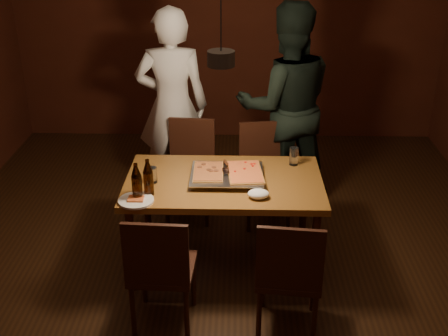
{
  "coord_description": "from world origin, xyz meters",
  "views": [
    {
      "loc": [
        0.11,
        -3.57,
        2.67
      ],
      "look_at": [
        0.01,
        0.24,
        0.85
      ],
      "focal_mm": 45.0,
      "sensor_mm": 36.0,
      "label": 1
    }
  ],
  "objects_px": {
    "chair_far_right": "(264,163)",
    "diner_white": "(172,106)",
    "chair_near_right": "(289,268)",
    "beer_bottle_a": "(137,181)",
    "chair_far_left": "(191,159)",
    "chair_near_left": "(160,263)",
    "pizza_tray": "(227,176)",
    "diner_dark": "(286,106)",
    "plate_slice": "(136,200)",
    "dining_table": "(224,188)",
    "pendant_lamp": "(221,57)",
    "beer_bottle_b": "(148,177)"
  },
  "relations": [
    {
      "from": "diner_white",
      "to": "pendant_lamp",
      "type": "bearing_deg",
      "value": 106.92
    },
    {
      "from": "chair_far_right",
      "to": "chair_near_left",
      "type": "xyz_separation_m",
      "value": [
        -0.74,
        -1.56,
        0.0
      ]
    },
    {
      "from": "beer_bottle_a",
      "to": "plate_slice",
      "type": "bearing_deg",
      "value": -101.57
    },
    {
      "from": "beer_bottle_a",
      "to": "diner_dark",
      "type": "height_order",
      "value": "diner_dark"
    },
    {
      "from": "dining_table",
      "to": "pizza_tray",
      "type": "relative_size",
      "value": 2.73
    },
    {
      "from": "dining_table",
      "to": "diner_white",
      "type": "distance_m",
      "value": 1.32
    },
    {
      "from": "chair_near_left",
      "to": "chair_far_right",
      "type": "bearing_deg",
      "value": 67.62
    },
    {
      "from": "chair_near_left",
      "to": "plate_slice",
      "type": "relative_size",
      "value": 1.92
    },
    {
      "from": "diner_white",
      "to": "diner_dark",
      "type": "bearing_deg",
      "value": 174.34
    },
    {
      "from": "diner_dark",
      "to": "pendant_lamp",
      "type": "bearing_deg",
      "value": 60.79
    },
    {
      "from": "chair_near_left",
      "to": "pendant_lamp",
      "type": "relative_size",
      "value": 0.44
    },
    {
      "from": "chair_far_left",
      "to": "chair_near_left",
      "type": "distance_m",
      "value": 1.63
    },
    {
      "from": "chair_far_left",
      "to": "pendant_lamp",
      "type": "distance_m",
      "value": 1.66
    },
    {
      "from": "chair_near_right",
      "to": "beer_bottle_a",
      "type": "bearing_deg",
      "value": 160.13
    },
    {
      "from": "diner_white",
      "to": "beer_bottle_b",
      "type": "bearing_deg",
      "value": 86.72
    },
    {
      "from": "chair_near_left",
      "to": "beer_bottle_a",
      "type": "height_order",
      "value": "beer_bottle_a"
    },
    {
      "from": "pizza_tray",
      "to": "pendant_lamp",
      "type": "height_order",
      "value": "pendant_lamp"
    },
    {
      "from": "diner_white",
      "to": "pendant_lamp",
      "type": "relative_size",
      "value": 1.69
    },
    {
      "from": "chair_far_right",
      "to": "diner_white",
      "type": "height_order",
      "value": "diner_white"
    },
    {
      "from": "plate_slice",
      "to": "pendant_lamp",
      "type": "bearing_deg",
      "value": 10.59
    },
    {
      "from": "plate_slice",
      "to": "diner_white",
      "type": "distance_m",
      "value": 1.55
    },
    {
      "from": "dining_table",
      "to": "chair_far_left",
      "type": "height_order",
      "value": "chair_far_left"
    },
    {
      "from": "dining_table",
      "to": "plate_slice",
      "type": "xyz_separation_m",
      "value": [
        -0.61,
        -0.36,
        0.08
      ]
    },
    {
      "from": "chair_far_left",
      "to": "pizza_tray",
      "type": "xyz_separation_m",
      "value": [
        0.35,
        -0.82,
        0.24
      ]
    },
    {
      "from": "chair_far_right",
      "to": "plate_slice",
      "type": "bearing_deg",
      "value": 39.74
    },
    {
      "from": "dining_table",
      "to": "diner_white",
      "type": "xyz_separation_m",
      "value": [
        -0.52,
        1.18,
        0.25
      ]
    },
    {
      "from": "plate_slice",
      "to": "pendant_lamp",
      "type": "height_order",
      "value": "pendant_lamp"
    },
    {
      "from": "plate_slice",
      "to": "diner_dark",
      "type": "bearing_deg",
      "value": 51.99
    },
    {
      "from": "chair_far_right",
      "to": "diner_white",
      "type": "relative_size",
      "value": 0.26
    },
    {
      "from": "chair_far_left",
      "to": "beer_bottle_b",
      "type": "height_order",
      "value": "beer_bottle_b"
    },
    {
      "from": "diner_dark",
      "to": "dining_table",
      "type": "bearing_deg",
      "value": 57.15
    },
    {
      "from": "beer_bottle_b",
      "to": "chair_near_left",
      "type": "bearing_deg",
      "value": -76.07
    },
    {
      "from": "diner_dark",
      "to": "chair_near_right",
      "type": "bearing_deg",
      "value": 79.93
    },
    {
      "from": "diner_dark",
      "to": "pendant_lamp",
      "type": "height_order",
      "value": "pendant_lamp"
    },
    {
      "from": "chair_near_left",
      "to": "pendant_lamp",
      "type": "bearing_deg",
      "value": 57.96
    },
    {
      "from": "chair_far_right",
      "to": "pizza_tray",
      "type": "distance_m",
      "value": 0.85
    },
    {
      "from": "diner_white",
      "to": "chair_far_right",
      "type": "bearing_deg",
      "value": 151.45
    },
    {
      "from": "chair_near_left",
      "to": "diner_white",
      "type": "height_order",
      "value": "diner_white"
    },
    {
      "from": "chair_near_right",
      "to": "diner_dark",
      "type": "height_order",
      "value": "diner_dark"
    },
    {
      "from": "beer_bottle_a",
      "to": "chair_far_right",
      "type": "bearing_deg",
      "value": 48.9
    },
    {
      "from": "beer_bottle_a",
      "to": "diner_dark",
      "type": "bearing_deg",
      "value": 51.46
    },
    {
      "from": "diner_white",
      "to": "diner_dark",
      "type": "relative_size",
      "value": 0.97
    },
    {
      "from": "chair_far_right",
      "to": "chair_near_right",
      "type": "xyz_separation_m",
      "value": [
        0.1,
        -1.59,
        0.0
      ]
    },
    {
      "from": "beer_bottle_b",
      "to": "plate_slice",
      "type": "xyz_separation_m",
      "value": [
        -0.08,
        -0.11,
        -0.13
      ]
    },
    {
      "from": "chair_near_right",
      "to": "chair_near_left",
      "type": "bearing_deg",
      "value": -176.09
    },
    {
      "from": "beer_bottle_b",
      "to": "dining_table",
      "type": "bearing_deg",
      "value": 24.57
    },
    {
      "from": "plate_slice",
      "to": "chair_far_left",
      "type": "bearing_deg",
      "value": 76.42
    },
    {
      "from": "dining_table",
      "to": "chair_near_right",
      "type": "height_order",
      "value": "chair_near_right"
    },
    {
      "from": "pizza_tray",
      "to": "diner_dark",
      "type": "xyz_separation_m",
      "value": [
        0.52,
        1.11,
        0.18
      ]
    },
    {
      "from": "beer_bottle_b",
      "to": "beer_bottle_a",
      "type": "bearing_deg",
      "value": -133.99
    }
  ]
}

